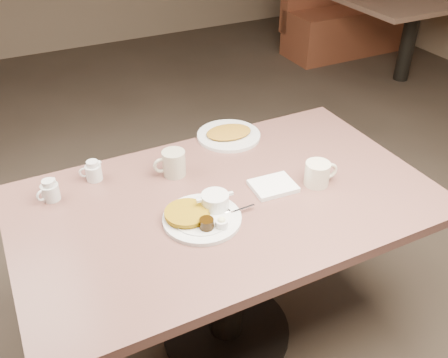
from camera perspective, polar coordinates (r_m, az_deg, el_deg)
name	(u,v)px	position (r m, az deg, el deg)	size (l,w,h in m)	color
room	(227,16)	(1.48, 0.37, 18.44)	(7.04, 8.04, 2.84)	#4C3F33
diner_table	(226,234)	(1.88, 0.27, -6.35)	(1.50, 0.90, 0.75)	#84564C
main_plate	(203,213)	(1.67, -2.50, -4.02)	(0.34, 0.29, 0.07)	white
coffee_mug_near	(318,173)	(1.85, 10.86, 0.67)	(0.14, 0.10, 0.09)	#F4EDCB
napkin	(273,186)	(1.83, 5.72, -0.82)	(0.17, 0.14, 0.02)	white
coffee_mug_far	(173,163)	(1.88, -5.93, 1.82)	(0.13, 0.10, 0.10)	#BAB49A
creamer_left	(50,191)	(1.85, -19.57, -1.30)	(0.09, 0.07, 0.08)	silver
creamer_right	(93,171)	(1.91, -14.94, 0.88)	(0.09, 0.07, 0.08)	silver
hash_plate	(229,134)	(2.14, 0.55, 5.20)	(0.30, 0.30, 0.04)	silver
booth_back_right	(352,12)	(5.32, 14.65, 18.24)	(1.30, 1.53, 1.12)	brown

